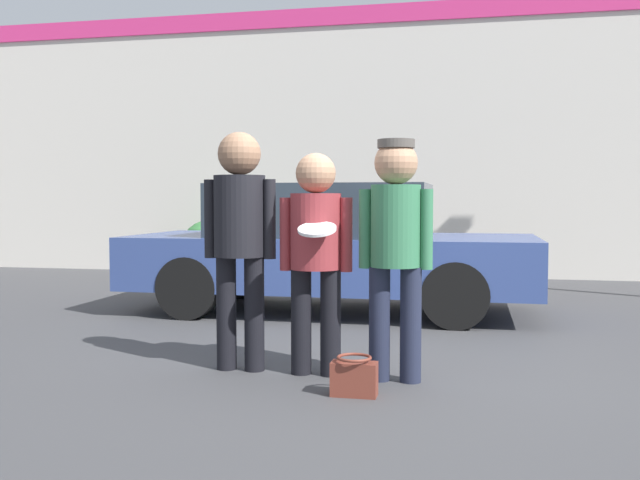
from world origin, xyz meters
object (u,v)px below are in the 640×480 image
object	(u,v)px
person_left	(240,226)
parked_car_near	(330,247)
person_right	(396,236)
handbag	(354,377)
person_middle_with_frisbee	(316,244)
shrub	(209,248)

from	to	relation	value
person_left	parked_car_near	bearing A→B (deg)	87.85
person_right	handbag	world-z (taller)	person_right
person_left	parked_car_near	distance (m)	2.92
person_left	handbag	world-z (taller)	person_left
person_middle_with_frisbee	person_left	bearing A→B (deg)	177.33
parked_car_near	shrub	world-z (taller)	parked_car_near
person_left	handbag	bearing A→B (deg)	-28.98
person_right	handbag	xyz separation A→B (m)	(-0.22, -0.44, -0.90)
person_middle_with_frisbee	person_right	distance (m)	0.59
person_middle_with_frisbee	person_right	size ratio (longest dim) A/B	0.95
person_left	person_right	world-z (taller)	person_left
person_middle_with_frisbee	handbag	distance (m)	1.04
parked_car_near	handbag	bearing A→B (deg)	-76.15
person_left	shrub	world-z (taller)	person_left
parked_car_near	person_middle_with_frisbee	bearing A→B (deg)	-80.72
person_right	shrub	bearing A→B (deg)	121.00
shrub	handbag	distance (m)	7.69
handbag	shrub	bearing A→B (deg)	117.92
person_left	person_right	xyz separation A→B (m)	(1.17, -0.09, -0.06)
person_right	handbag	size ratio (longest dim) A/B	5.66
person_middle_with_frisbee	parked_car_near	distance (m)	2.97
shrub	person_right	bearing A→B (deg)	-59.00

